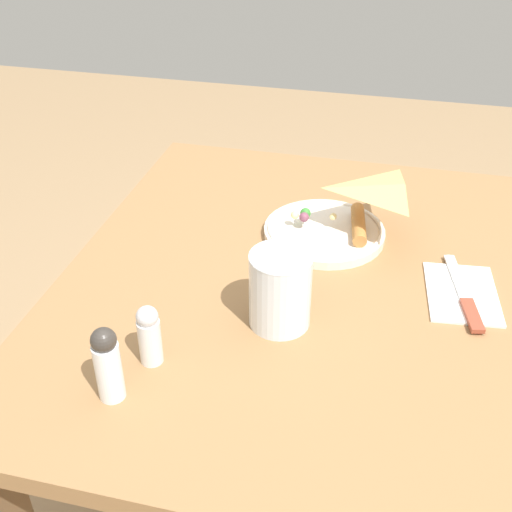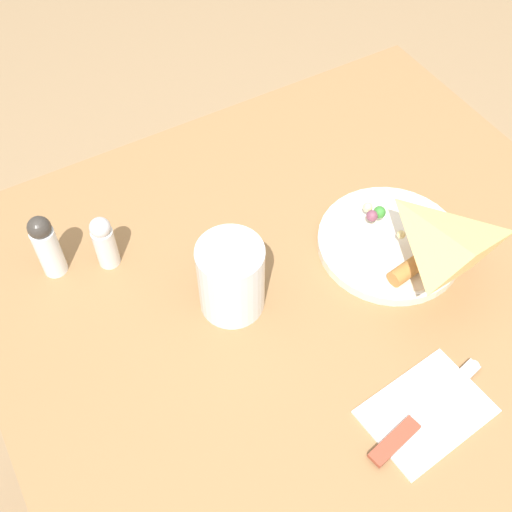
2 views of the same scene
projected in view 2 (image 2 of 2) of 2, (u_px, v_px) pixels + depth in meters
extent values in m
plane|color=#997A56|center=(302.00, 485.00, 1.49)|extent=(6.00, 6.00, 0.00)
cube|color=olive|center=(333.00, 314.00, 0.90)|extent=(0.91, 0.90, 0.03)
cube|color=brown|center=(37.00, 352.00, 1.29)|extent=(0.06, 0.06, 0.73)
cube|color=brown|center=(365.00, 204.00, 1.54)|extent=(0.06, 0.06, 0.73)
cylinder|color=silver|center=(390.00, 243.00, 0.95)|extent=(0.21, 0.21, 0.02)
torus|color=silver|center=(391.00, 239.00, 0.94)|extent=(0.20, 0.20, 0.01)
pyramid|color=#E0B266|center=(386.00, 231.00, 0.94)|extent=(0.14, 0.16, 0.02)
cylinder|color=#B77A3D|center=(422.00, 260.00, 0.90)|extent=(0.12, 0.04, 0.02)
sphere|color=#EFDB93|center=(401.00, 235.00, 0.92)|extent=(0.01, 0.01, 0.01)
sphere|color=#7A4256|center=(372.00, 216.00, 0.94)|extent=(0.02, 0.02, 0.02)
sphere|color=#388433|center=(379.00, 212.00, 0.94)|extent=(0.02, 0.02, 0.02)
sphere|color=#EFDB93|center=(368.00, 207.00, 0.95)|extent=(0.01, 0.01, 0.01)
cylinder|color=white|center=(231.00, 278.00, 0.85)|extent=(0.09, 0.09, 0.12)
cylinder|color=#F4CC66|center=(232.00, 288.00, 0.87)|extent=(0.08, 0.08, 0.07)
torus|color=white|center=(230.00, 252.00, 0.80)|extent=(0.09, 0.09, 0.00)
cube|color=white|center=(426.00, 412.00, 0.79)|extent=(0.16, 0.12, 0.00)
cube|color=#99422D|center=(395.00, 441.00, 0.76)|extent=(0.08, 0.03, 0.01)
cube|color=silver|center=(446.00, 392.00, 0.81)|extent=(0.12, 0.04, 0.00)
ellipsoid|color=silver|center=(473.00, 366.00, 0.83)|extent=(0.02, 0.02, 0.00)
cylinder|color=silver|center=(106.00, 247.00, 0.91)|extent=(0.03, 0.03, 0.07)
sphere|color=silver|center=(100.00, 228.00, 0.88)|extent=(0.03, 0.03, 0.03)
cylinder|color=white|center=(49.00, 251.00, 0.90)|extent=(0.03, 0.03, 0.08)
sphere|color=#38332D|center=(39.00, 228.00, 0.85)|extent=(0.03, 0.03, 0.03)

